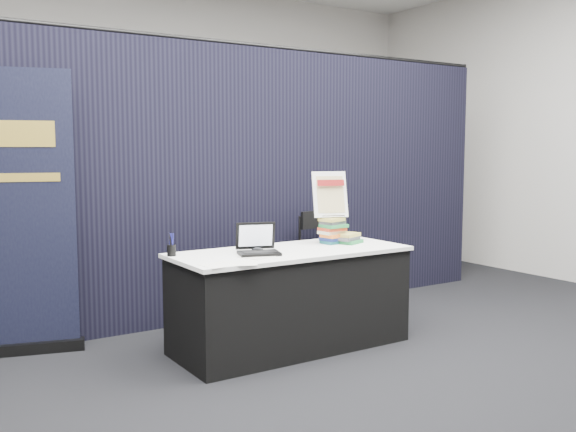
{
  "coord_description": "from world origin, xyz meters",
  "views": [
    {
      "loc": [
        -2.6,
        -3.43,
        1.51
      ],
      "look_at": [
        -0.02,
        0.55,
        1.01
      ],
      "focal_mm": 40.0,
      "sensor_mm": 36.0,
      "label": 1
    }
  ],
  "objects_px": {
    "laptop": "(256,247)",
    "info_sign": "(330,195)",
    "display_table": "(291,299)",
    "stacking_chair": "(328,257)",
    "pullup_banner": "(16,230)",
    "book_stack_short": "(348,238)",
    "book_stack_tall": "(332,231)"
  },
  "relations": [
    {
      "from": "book_stack_tall",
      "to": "book_stack_short",
      "type": "height_order",
      "value": "book_stack_tall"
    },
    {
      "from": "laptop",
      "to": "pullup_banner",
      "type": "xyz_separation_m",
      "value": [
        -1.44,
        0.98,
        0.12
      ]
    },
    {
      "from": "display_table",
      "to": "pullup_banner",
      "type": "bearing_deg",
      "value": 151.65
    },
    {
      "from": "display_table",
      "to": "stacking_chair",
      "type": "height_order",
      "value": "stacking_chair"
    },
    {
      "from": "display_table",
      "to": "info_sign",
      "type": "bearing_deg",
      "value": 15.62
    },
    {
      "from": "laptop",
      "to": "book_stack_short",
      "type": "distance_m",
      "value": 0.89
    },
    {
      "from": "laptop",
      "to": "book_stack_tall",
      "type": "relative_size",
      "value": 1.64
    },
    {
      "from": "book_stack_tall",
      "to": "pullup_banner",
      "type": "bearing_deg",
      "value": 159.04
    },
    {
      "from": "display_table",
      "to": "laptop",
      "type": "bearing_deg",
      "value": -174.87
    },
    {
      "from": "laptop",
      "to": "info_sign",
      "type": "relative_size",
      "value": 0.89
    },
    {
      "from": "book_stack_short",
      "to": "stacking_chair",
      "type": "xyz_separation_m",
      "value": [
        0.26,
        0.62,
        -0.27
      ]
    },
    {
      "from": "laptop",
      "to": "book_stack_tall",
      "type": "distance_m",
      "value": 0.79
    },
    {
      "from": "pullup_banner",
      "to": "stacking_chair",
      "type": "xyz_separation_m",
      "value": [
        2.59,
        -0.3,
        -0.4
      ]
    },
    {
      "from": "book_stack_short",
      "to": "pullup_banner",
      "type": "distance_m",
      "value": 2.5
    },
    {
      "from": "laptop",
      "to": "info_sign",
      "type": "bearing_deg",
      "value": 29.81
    },
    {
      "from": "book_stack_tall",
      "to": "book_stack_short",
      "type": "relative_size",
      "value": 0.9
    },
    {
      "from": "stacking_chair",
      "to": "display_table",
      "type": "bearing_deg",
      "value": -151.24
    },
    {
      "from": "laptop",
      "to": "pullup_banner",
      "type": "distance_m",
      "value": 1.74
    },
    {
      "from": "info_sign",
      "to": "book_stack_tall",
      "type": "bearing_deg",
      "value": -70.58
    },
    {
      "from": "display_table",
      "to": "stacking_chair",
      "type": "xyz_separation_m",
      "value": [
        0.83,
        0.65,
        0.15
      ]
    },
    {
      "from": "laptop",
      "to": "book_stack_short",
      "type": "height_order",
      "value": "laptop"
    },
    {
      "from": "display_table",
      "to": "stacking_chair",
      "type": "distance_m",
      "value": 1.06
    },
    {
      "from": "laptop",
      "to": "book_stack_tall",
      "type": "height_order",
      "value": "laptop"
    },
    {
      "from": "laptop",
      "to": "info_sign",
      "type": "height_order",
      "value": "info_sign"
    },
    {
      "from": "book_stack_tall",
      "to": "info_sign",
      "type": "bearing_deg",
      "value": 90.0
    },
    {
      "from": "info_sign",
      "to": "stacking_chair",
      "type": "xyz_separation_m",
      "value": [
        0.37,
        0.52,
        -0.62
      ]
    },
    {
      "from": "book_stack_short",
      "to": "pullup_banner",
      "type": "relative_size",
      "value": 0.11
    },
    {
      "from": "laptop",
      "to": "stacking_chair",
      "type": "distance_m",
      "value": 1.36
    },
    {
      "from": "laptop",
      "to": "info_sign",
      "type": "distance_m",
      "value": 0.86
    },
    {
      "from": "display_table",
      "to": "book_stack_tall",
      "type": "distance_m",
      "value": 0.67
    },
    {
      "from": "book_stack_short",
      "to": "info_sign",
      "type": "bearing_deg",
      "value": 138.37
    },
    {
      "from": "info_sign",
      "to": "pullup_banner",
      "type": "distance_m",
      "value": 2.37
    }
  ]
}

